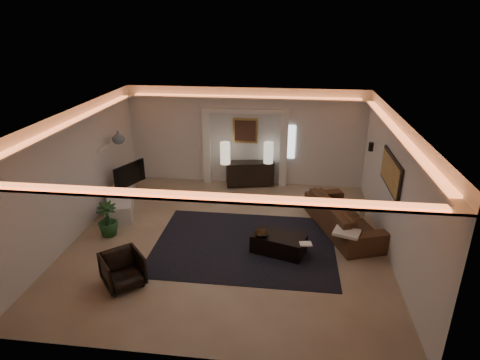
# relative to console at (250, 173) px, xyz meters

# --- Properties ---
(floor) EXTENTS (7.00, 7.00, 0.00)m
(floor) POSITION_rel_console_xyz_m (-0.17, -3.25, -0.40)
(floor) COLOR tan
(floor) RESTS_ON ground
(ceiling) EXTENTS (7.00, 7.00, 0.00)m
(ceiling) POSITION_rel_console_xyz_m (-0.17, -3.25, 2.50)
(ceiling) COLOR white
(ceiling) RESTS_ON ground
(wall_back) EXTENTS (7.00, 0.00, 7.00)m
(wall_back) POSITION_rel_console_xyz_m (-0.17, 0.25, 1.05)
(wall_back) COLOR silver
(wall_back) RESTS_ON ground
(wall_front) EXTENTS (7.00, 0.00, 7.00)m
(wall_front) POSITION_rel_console_xyz_m (-0.17, -6.75, 1.05)
(wall_front) COLOR silver
(wall_front) RESTS_ON ground
(wall_left) EXTENTS (0.00, 7.00, 7.00)m
(wall_left) POSITION_rel_console_xyz_m (-3.67, -3.25, 1.05)
(wall_left) COLOR silver
(wall_left) RESTS_ON ground
(wall_right) EXTENTS (0.00, 7.00, 7.00)m
(wall_right) POSITION_rel_console_xyz_m (3.33, -3.25, 1.05)
(wall_right) COLOR silver
(wall_right) RESTS_ON ground
(cove_soffit) EXTENTS (7.00, 7.00, 0.04)m
(cove_soffit) POSITION_rel_console_xyz_m (-0.17, -3.25, 2.22)
(cove_soffit) COLOR silver
(cove_soffit) RESTS_ON ceiling
(daylight_slit) EXTENTS (0.25, 0.03, 1.00)m
(daylight_slit) POSITION_rel_console_xyz_m (1.18, 0.23, 0.95)
(daylight_slit) COLOR white
(daylight_slit) RESTS_ON wall_back
(area_rug) EXTENTS (4.00, 3.00, 0.01)m
(area_rug) POSITION_rel_console_xyz_m (0.23, -3.45, -0.39)
(area_rug) COLOR black
(area_rug) RESTS_ON ground
(pilaster_left) EXTENTS (0.22, 0.20, 2.20)m
(pilaster_left) POSITION_rel_console_xyz_m (-1.32, 0.15, 0.70)
(pilaster_left) COLOR silver
(pilaster_left) RESTS_ON ground
(pilaster_right) EXTENTS (0.22, 0.20, 2.20)m
(pilaster_right) POSITION_rel_console_xyz_m (0.98, 0.15, 0.70)
(pilaster_right) COLOR silver
(pilaster_right) RESTS_ON ground
(alcove_header) EXTENTS (2.52, 0.20, 0.12)m
(alcove_header) POSITION_rel_console_xyz_m (-0.17, 0.15, 1.85)
(alcove_header) COLOR silver
(alcove_header) RESTS_ON wall_back
(painting_frame) EXTENTS (0.74, 0.04, 0.74)m
(painting_frame) POSITION_rel_console_xyz_m (-0.17, 0.22, 1.25)
(painting_frame) COLOR tan
(painting_frame) RESTS_ON wall_back
(painting_canvas) EXTENTS (0.62, 0.02, 0.62)m
(painting_canvas) POSITION_rel_console_xyz_m (-0.17, 0.19, 1.25)
(painting_canvas) COLOR #4C2D1E
(painting_canvas) RESTS_ON wall_back
(art_panel_frame) EXTENTS (0.04, 1.64, 0.74)m
(art_panel_frame) POSITION_rel_console_xyz_m (3.30, -2.95, 1.30)
(art_panel_frame) COLOR black
(art_panel_frame) RESTS_ON wall_right
(art_panel_gold) EXTENTS (0.02, 1.50, 0.62)m
(art_panel_gold) POSITION_rel_console_xyz_m (3.28, -2.95, 1.30)
(art_panel_gold) COLOR tan
(art_panel_gold) RESTS_ON wall_right
(wall_sconce) EXTENTS (0.12, 0.12, 0.22)m
(wall_sconce) POSITION_rel_console_xyz_m (3.21, -1.05, 1.28)
(wall_sconce) COLOR black
(wall_sconce) RESTS_ON wall_right
(wall_niche) EXTENTS (0.10, 0.55, 0.04)m
(wall_niche) POSITION_rel_console_xyz_m (-3.61, -1.85, 1.25)
(wall_niche) COLOR silver
(wall_niche) RESTS_ON wall_left
(console) EXTENTS (1.47, 0.75, 0.70)m
(console) POSITION_rel_console_xyz_m (0.00, 0.00, 0.00)
(console) COLOR black
(console) RESTS_ON ground
(lamp_left) EXTENTS (0.35, 0.35, 0.65)m
(lamp_left) POSITION_rel_console_xyz_m (-0.70, -0.22, 0.69)
(lamp_left) COLOR #FDE4BE
(lamp_left) RESTS_ON console
(lamp_right) EXTENTS (0.34, 0.34, 0.62)m
(lamp_right) POSITION_rel_console_xyz_m (0.54, 0.00, 0.69)
(lamp_right) COLOR beige
(lamp_right) RESTS_ON console
(media_ledge) EXTENTS (1.40, 2.57, 0.47)m
(media_ledge) POSITION_rel_console_xyz_m (-3.32, -1.78, -0.18)
(media_ledge) COLOR silver
(media_ledge) RESTS_ON ground
(tv) EXTENTS (1.05, 0.56, 0.63)m
(tv) POSITION_rel_console_xyz_m (-3.25, -1.42, 0.36)
(tv) COLOR black
(tv) RESTS_ON media_ledge
(figurine) EXTENTS (0.16, 0.16, 0.35)m
(figurine) POSITION_rel_console_xyz_m (-3.08, -0.81, 0.24)
(figurine) COLOR #3C2B1E
(figurine) RESTS_ON media_ledge
(ginger_jar) EXTENTS (0.41, 0.41, 0.34)m
(ginger_jar) POSITION_rel_console_xyz_m (-3.32, -1.54, 1.44)
(ginger_jar) COLOR #404B50
(ginger_jar) RESTS_ON wall_niche
(plant) EXTENTS (0.57, 0.57, 0.83)m
(plant) POSITION_rel_console_xyz_m (-2.98, -3.39, 0.01)
(plant) COLOR #204621
(plant) RESTS_ON ground
(sofa) EXTENTS (2.72, 1.78, 0.74)m
(sofa) POSITION_rel_console_xyz_m (2.48, -2.47, -0.03)
(sofa) COLOR black
(sofa) RESTS_ON ground
(throw_blanket) EXTENTS (0.64, 0.58, 0.06)m
(throw_blanket) POSITION_rel_console_xyz_m (2.42, -3.58, 0.15)
(throw_blanket) COLOR silver
(throw_blanket) RESTS_ON sofa
(throw_pillow) EXTENTS (0.16, 0.36, 0.35)m
(throw_pillow) POSITION_rel_console_xyz_m (2.93, -2.36, 0.15)
(throw_pillow) COLOR tan
(throw_pillow) RESTS_ON sofa
(coffee_table) EXTENTS (1.25, 0.92, 0.42)m
(coffee_table) POSITION_rel_console_xyz_m (1.00, -3.64, -0.20)
(coffee_table) COLOR black
(coffee_table) RESTS_ON ground
(bowl) EXTENTS (0.39, 0.39, 0.07)m
(bowl) POSITION_rel_console_xyz_m (0.63, -3.68, 0.05)
(bowl) COLOR black
(bowl) RESTS_ON coffee_table
(magazine) EXTENTS (0.27, 0.21, 0.03)m
(magazine) POSITION_rel_console_xyz_m (1.56, -3.94, 0.02)
(magazine) COLOR white
(magazine) RESTS_ON coffee_table
(armchair) EXTENTS (1.01, 1.01, 0.66)m
(armchair) POSITION_rel_console_xyz_m (-1.90, -5.15, -0.07)
(armchair) COLOR black
(armchair) RESTS_ON ground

